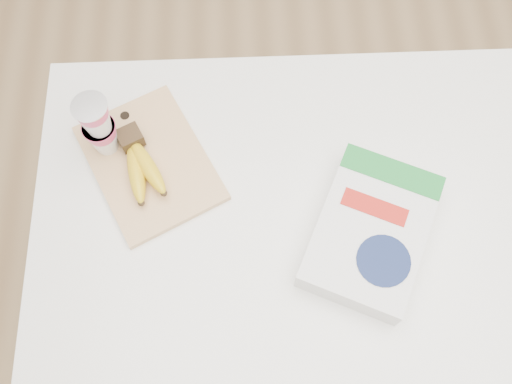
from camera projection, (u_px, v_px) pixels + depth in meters
room at (368, 96)px, 0.74m from camera, size 4.00×4.00×4.00m
table at (309, 275)px, 1.57m from camera, size 1.20×0.80×0.90m
cutting_board at (150, 163)px, 1.19m from camera, size 0.34×0.37×0.02m
bananas at (140, 164)px, 1.16m from camera, size 0.12×0.18×0.05m
yogurt_stack at (98, 126)px, 1.12m from camera, size 0.07×0.07×0.16m
cereal_box at (371, 231)px, 1.11m from camera, size 0.31×0.36×0.07m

